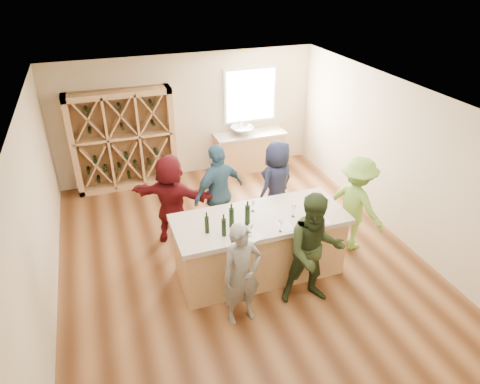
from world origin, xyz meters
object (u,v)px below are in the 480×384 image
object	(u,v)px
wine_bottle_c	(232,218)
wine_bottle_b	(224,227)
wine_rack	(124,141)
person_far_mid	(219,192)
person_server	(356,204)
sink	(242,130)
person_far_right	(277,184)
person_far_left	(172,200)
tasting_counter_base	(259,247)
wine_bottle_e	(247,215)
wine_bottle_a	(207,225)
person_near_left	(242,275)
person_near_right	(314,251)

from	to	relation	value
wine_bottle_c	wine_bottle_b	bearing A→B (deg)	-133.38
wine_rack	person_far_mid	bearing A→B (deg)	-61.86
person_server	sink	bearing A→B (deg)	-8.23
person_far_right	person_far_left	xyz separation A→B (m)	(-1.99, 0.07, -0.00)
person_server	person_far_mid	xyz separation A→B (m)	(-2.14, 1.09, 0.05)
person_far_mid	tasting_counter_base	bearing A→B (deg)	80.28
wine_bottle_e	person_far_left	bearing A→B (deg)	120.25
person_far_right	wine_bottle_c	bearing A→B (deg)	19.16
person_server	person_far_left	distance (m)	3.21
wine_bottle_b	person_server	distance (m)	2.58
person_far_mid	wine_bottle_a	bearing A→B (deg)	43.34
sink	person_near_left	world-z (taller)	person_near_left
person_far_left	wine_bottle_a	bearing A→B (deg)	128.88
wine_bottle_c	wine_bottle_e	size ratio (longest dim) A/B	0.96
tasting_counter_base	person_far_right	bearing A→B (deg)	56.66
person_near_right	person_server	bearing A→B (deg)	49.06
wine_bottle_c	person_server	distance (m)	2.38
wine_bottle_a	person_near_right	world-z (taller)	person_near_right
wine_rack	wine_bottle_a	size ratio (longest dim) A/B	8.31
person_far_mid	person_far_left	bearing A→B (deg)	-33.08
wine_rack	wine_bottle_e	size ratio (longest dim) A/B	6.81
person_far_mid	person_far_right	size ratio (longest dim) A/B	1.08
person_far_left	person_near_left	bearing A→B (deg)	132.71
wine_bottle_b	person_near_right	size ratio (longest dim) A/B	0.15
tasting_counter_base	person_far_left	bearing A→B (deg)	129.28
person_far_right	person_near_right	bearing A→B (deg)	54.01
wine_rack	wine_bottle_e	world-z (taller)	wine_rack
wine_bottle_c	person_near_right	world-z (taller)	person_near_right
wine_bottle_b	person_far_left	size ratio (longest dim) A/B	0.16
sink	person_near_right	xyz separation A→B (m)	(-0.52, -4.59, -0.10)
sink	wine_bottle_b	bearing A→B (deg)	-112.97
sink	wine_bottle_e	size ratio (longest dim) A/B	1.68
person_server	person_far_right	size ratio (longest dim) A/B	1.02
person_far_right	wine_rack	bearing A→B (deg)	-71.30
wine_bottle_c	person_far_right	distance (m)	1.99
wine_bottle_b	person_near_right	bearing A→B (deg)	-25.61
person_near_left	person_far_right	world-z (taller)	person_far_right
tasting_counter_base	person_near_right	world-z (taller)	person_near_right
sink	wine_bottle_e	bearing A→B (deg)	-108.39
wine_bottle_c	person_far_mid	size ratio (longest dim) A/B	0.17
sink	person_far_right	bearing A→B (deg)	-93.90
wine_bottle_b	person_far_left	distance (m)	1.76
sink	person_far_right	world-z (taller)	person_far_right
tasting_counter_base	wine_bottle_b	xyz separation A→B (m)	(-0.68, -0.28, 0.72)
person_far_right	person_far_left	size ratio (longest dim) A/B	1.00
wine_bottle_c	person_far_right	bearing A→B (deg)	45.84
person_near_left	person_far_left	xyz separation A→B (m)	(-0.52, 2.25, 0.06)
wine_bottle_e	person_server	xyz separation A→B (m)	(2.10, 0.27, -0.37)
person_near_left	person_far_right	xyz separation A→B (m)	(1.47, 2.17, 0.06)
wine_bottle_c	person_far_right	xyz separation A→B (m)	(1.36, 1.40, -0.38)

